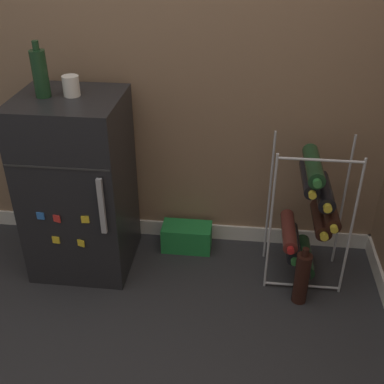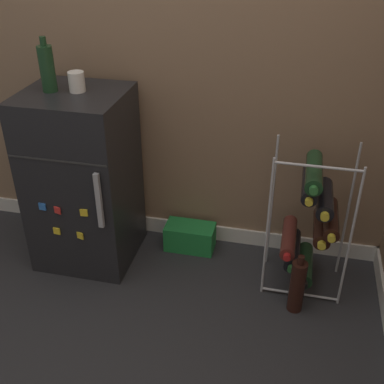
# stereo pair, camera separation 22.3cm
# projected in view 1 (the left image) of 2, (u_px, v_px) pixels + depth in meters

# --- Properties ---
(ground_plane) EXTENTS (14.00, 14.00, 0.00)m
(ground_plane) POSITION_uv_depth(u_px,v_px,m) (165.00, 327.00, 2.18)
(ground_plane) COLOR #28282B
(wall_back) EXTENTS (7.05, 0.07, 2.50)m
(wall_back) POSITION_uv_depth(u_px,v_px,m) (184.00, 9.00, 2.17)
(wall_back) COLOR #84664C
(wall_back) RESTS_ON ground_plane
(mini_fridge) EXTENTS (0.48, 0.47, 0.91)m
(mini_fridge) POSITION_uv_depth(u_px,v_px,m) (79.00, 186.00, 2.36)
(mini_fridge) COLOR black
(mini_fridge) RESTS_ON ground_plane
(wine_rack) EXTENTS (0.38, 0.33, 0.74)m
(wine_rack) POSITION_uv_depth(u_px,v_px,m) (310.00, 213.00, 2.30)
(wine_rack) COLOR #B2B2B7
(wine_rack) RESTS_ON ground_plane
(soda_box) EXTENTS (0.27, 0.14, 0.15)m
(soda_box) POSITION_uv_depth(u_px,v_px,m) (187.00, 237.00, 2.65)
(soda_box) COLOR #1E7F38
(soda_box) RESTS_ON ground_plane
(fridge_top_cup) EXTENTS (0.07, 0.07, 0.09)m
(fridge_top_cup) POSITION_uv_depth(u_px,v_px,m) (71.00, 86.00, 2.12)
(fridge_top_cup) COLOR silver
(fridge_top_cup) RESTS_ON mini_fridge
(fridge_top_bottle) EXTENTS (0.07, 0.07, 0.24)m
(fridge_top_bottle) POSITION_uv_depth(u_px,v_px,m) (40.00, 73.00, 2.08)
(fridge_top_bottle) COLOR #19381E
(fridge_top_bottle) RESTS_ON mini_fridge
(loose_bottle_floor) EXTENTS (0.07, 0.07, 0.31)m
(loose_bottle_floor) POSITION_uv_depth(u_px,v_px,m) (302.00, 278.00, 2.26)
(loose_bottle_floor) COLOR black
(loose_bottle_floor) RESTS_ON ground_plane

